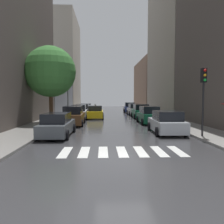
{
  "coord_description": "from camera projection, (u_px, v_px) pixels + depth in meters",
  "views": [
    {
      "loc": [
        -0.91,
        -9.07,
        2.57
      ],
      "look_at": [
        0.25,
        18.78,
        0.81
      ],
      "focal_mm": 35.5,
      "sensor_mm": 36.0,
      "label": 1
    }
  ],
  "objects": [
    {
      "name": "crosswalk_stripes",
      "position": [
        122.0,
        152.0,
        10.61
      ],
      "size": [
        5.85,
        2.2,
        0.01
      ],
      "color": "silver",
      "rests_on": "ground"
    },
    {
      "name": "taxi_midroad",
      "position": [
        95.0,
        112.0,
        27.83
      ],
      "size": [
        2.09,
        4.57,
        1.81
      ],
      "rotation": [
        0.0,
        0.0,
        1.58
      ],
      "color": "yellow",
      "rests_on": "ground"
    },
    {
      "name": "building_left_far",
      "position": [
        66.0,
        63.0,
        61.5
      ],
      "size": [
        6.0,
        18.15,
        24.44
      ],
      "primitive_type": "cube",
      "color": "#9E9384",
      "rests_on": "ground"
    },
    {
      "name": "parked_car_right_fourth",
      "position": [
        135.0,
        110.0,
        33.76
      ],
      "size": [
        2.13,
        4.19,
        1.71
      ],
      "rotation": [
        0.0,
        0.0,
        1.59
      ],
      "color": "silver",
      "rests_on": "ground"
    },
    {
      "name": "parked_car_left_fifth",
      "position": [
        86.0,
        108.0,
        38.26
      ],
      "size": [
        2.08,
        4.5,
        1.65
      ],
      "rotation": [
        0.0,
        0.0,
        1.57
      ],
      "color": "brown",
      "rests_on": "ground"
    },
    {
      "name": "ground_plane",
      "position": [
        109.0,
        115.0,
        33.17
      ],
      "size": [
        28.0,
        72.0,
        0.04
      ],
      "primitive_type": "cube",
      "color": "#353538"
    },
    {
      "name": "lamp_post_left",
      "position": [
        68.0,
        85.0,
        29.32
      ],
      "size": [
        0.6,
        0.28,
        7.29
      ],
      "color": "#595B60",
      "rests_on": "sidewalk_left"
    },
    {
      "name": "parked_car_right_second",
      "position": [
        149.0,
        115.0,
        22.36
      ],
      "size": [
        2.04,
        4.34,
        1.76
      ],
      "rotation": [
        0.0,
        0.0,
        1.58
      ],
      "color": "#0C4C2D",
      "rests_on": "ground"
    },
    {
      "name": "parked_car_right_nearest",
      "position": [
        167.0,
        123.0,
        16.17
      ],
      "size": [
        2.23,
        4.38,
        1.63
      ],
      "rotation": [
        0.0,
        0.0,
        1.55
      ],
      "color": "#B2B7BF",
      "rests_on": "ground"
    },
    {
      "name": "parked_car_right_fifth",
      "position": [
        130.0,
        108.0,
        40.09
      ],
      "size": [
        2.3,
        4.87,
        1.78
      ],
      "rotation": [
        0.0,
        0.0,
        1.52
      ],
      "color": "navy",
      "rests_on": "ground"
    },
    {
      "name": "parked_car_right_third",
      "position": [
        141.0,
        112.0,
        28.45
      ],
      "size": [
        2.13,
        4.29,
        1.8
      ],
      "rotation": [
        0.0,
        0.0,
        1.56
      ],
      "color": "#0C4C2D",
      "rests_on": "ground"
    },
    {
      "name": "building_left_mid",
      "position": [
        50.0,
        85.0,
        42.23
      ],
      "size": [
        6.0,
        19.65,
        10.11
      ],
      "primitive_type": "cube",
      "color": "slate",
      "rests_on": "ground"
    },
    {
      "name": "parked_car_left_second",
      "position": [
        74.0,
        116.0,
        21.12
      ],
      "size": [
        2.09,
        4.62,
        1.82
      ],
      "rotation": [
        0.0,
        0.0,
        1.58
      ],
      "color": "brown",
      "rests_on": "ground"
    },
    {
      "name": "parked_car_left_fourth",
      "position": [
        83.0,
        110.0,
        32.54
      ],
      "size": [
        2.31,
        4.2,
        1.71
      ],
      "rotation": [
        0.0,
        0.0,
        1.53
      ],
      "color": "black",
      "rests_on": "ground"
    },
    {
      "name": "street_tree_left",
      "position": [
        50.0,
        72.0,
        21.54
      ],
      "size": [
        4.95,
        4.95,
        7.46
      ],
      "color": "#513823",
      "rests_on": "sidewalk_left"
    },
    {
      "name": "parked_car_left_third",
      "position": [
        79.0,
        112.0,
        27.24
      ],
      "size": [
        2.08,
        4.81,
        1.76
      ],
      "rotation": [
        0.0,
        0.0,
        1.59
      ],
      "color": "silver",
      "rests_on": "ground"
    },
    {
      "name": "building_right_far",
      "position": [
        151.0,
        85.0,
        54.22
      ],
      "size": [
        6.0,
        18.39,
        11.48
      ],
      "primitive_type": "cube",
      "color": "#8C6B56",
      "rests_on": "ground"
    },
    {
      "name": "sidewalk_left",
      "position": [
        65.0,
        115.0,
        32.89
      ],
      "size": [
        3.0,
        72.0,
        0.15
      ],
      "primitive_type": "cube",
      "color": "gray",
      "rests_on": "ground"
    },
    {
      "name": "parked_car_left_nearest",
      "position": [
        57.0,
        125.0,
        14.98
      ],
      "size": [
        2.01,
        4.75,
        1.57
      ],
      "rotation": [
        0.0,
        0.0,
        1.56
      ],
      "color": "#474C51",
      "rests_on": "ground"
    },
    {
      "name": "sidewalk_right",
      "position": [
        152.0,
        115.0,
        33.44
      ],
      "size": [
        3.0,
        72.0,
        0.15
      ],
      "primitive_type": "cube",
      "color": "gray",
      "rests_on": "ground"
    },
    {
      "name": "building_right_mid",
      "position": [
        177.0,
        38.0,
        35.61
      ],
      "size": [
        6.0,
        16.77,
        24.58
      ],
      "primitive_type": "cube",
      "color": "#9E9384",
      "rests_on": "ground"
    },
    {
      "name": "traffic_light_right_corner",
      "position": [
        204.0,
        87.0,
        13.95
      ],
      "size": [
        0.3,
        0.42,
        4.3
      ],
      "color": "black",
      "rests_on": "sidewalk_right"
    }
  ]
}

